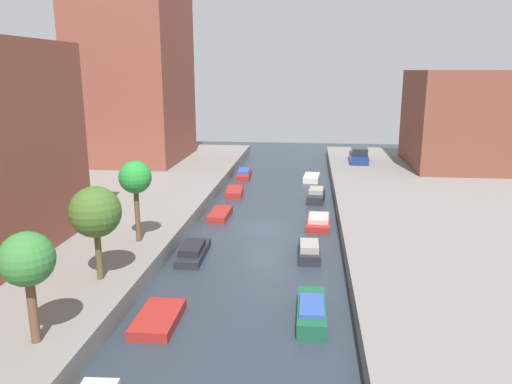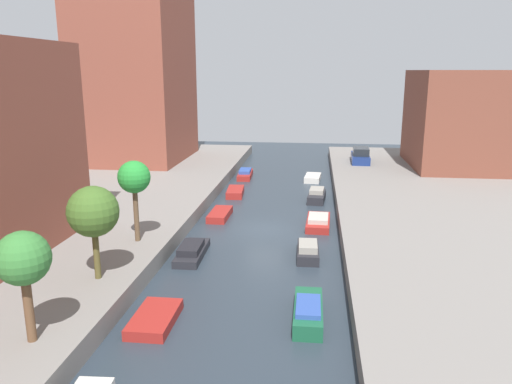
% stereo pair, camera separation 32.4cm
% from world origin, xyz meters
% --- Properties ---
extents(ground_plane, '(84.00, 84.00, 0.00)m').
position_xyz_m(ground_plane, '(0.00, 0.00, 0.00)').
color(ground_plane, '#28333D').
extents(quay_left, '(20.00, 64.00, 1.00)m').
position_xyz_m(quay_left, '(-15.00, 0.00, 0.50)').
color(quay_left, gray).
rests_on(quay_left, ground_plane).
extents(quay_right, '(20.00, 64.00, 1.00)m').
position_xyz_m(quay_right, '(15.00, 0.00, 0.50)').
color(quay_right, gray).
rests_on(quay_right, ground_plane).
extents(apartment_tower_far, '(10.00, 13.11, 23.33)m').
position_xyz_m(apartment_tower_far, '(-16.00, 20.45, 12.67)').
color(apartment_tower_far, brown).
rests_on(apartment_tower_far, quay_left).
extents(low_block_right, '(10.00, 12.10, 9.60)m').
position_xyz_m(low_block_right, '(18.00, 20.09, 5.80)').
color(low_block_right, brown).
rests_on(low_block_right, quay_right).
extents(street_tree_0, '(1.94, 1.94, 4.16)m').
position_xyz_m(street_tree_0, '(-6.79, -16.96, 4.12)').
color(street_tree_0, brown).
rests_on(street_tree_0, quay_left).
extents(street_tree_1, '(2.37, 2.37, 4.47)m').
position_xyz_m(street_tree_1, '(-6.79, -11.32, 4.25)').
color(street_tree_1, brown).
rests_on(street_tree_1, quay_left).
extents(street_tree_2, '(1.83, 1.83, 4.68)m').
position_xyz_m(street_tree_2, '(-6.79, -5.97, 4.68)').
color(street_tree_2, brown).
rests_on(street_tree_2, quay_left).
extents(parked_car, '(2.01, 4.86, 1.61)m').
position_xyz_m(parked_car, '(8.08, 21.22, 1.67)').
color(parked_car, navy).
rests_on(parked_car, quay_right).
extents(moored_boat_left_1, '(1.71, 3.16, 0.46)m').
position_xyz_m(moored_boat_left_1, '(-3.37, -13.47, 0.23)').
color(moored_boat_left_1, maroon).
rests_on(moored_boat_left_1, ground_plane).
extents(moored_boat_left_2, '(1.50, 4.14, 0.82)m').
position_xyz_m(moored_boat_left_2, '(-3.71, -5.58, 0.34)').
color(moored_boat_left_2, '#232328').
rests_on(moored_boat_left_2, ground_plane).
extents(moored_boat_left_3, '(1.40, 3.42, 0.50)m').
position_xyz_m(moored_boat_left_3, '(-3.58, 2.37, 0.25)').
color(moored_boat_left_3, maroon).
rests_on(moored_boat_left_3, ground_plane).
extents(moored_boat_left_4, '(1.60, 3.39, 0.58)m').
position_xyz_m(moored_boat_left_4, '(-3.54, 9.18, 0.29)').
color(moored_boat_left_4, maroon).
rests_on(moored_boat_left_4, ground_plane).
extents(moored_boat_left_5, '(1.50, 4.24, 0.83)m').
position_xyz_m(moored_boat_left_5, '(-3.73, 16.63, 0.35)').
color(moored_boat_left_5, maroon).
rests_on(moored_boat_left_5, ground_plane).
extents(moored_boat_right_1, '(1.25, 3.77, 0.90)m').
position_xyz_m(moored_boat_right_1, '(3.15, -12.38, 0.40)').
color(moored_boat_right_1, '#195638').
rests_on(moored_boat_right_1, ground_plane).
extents(moored_boat_right_2, '(1.33, 3.22, 0.96)m').
position_xyz_m(moored_boat_right_2, '(3.00, -4.86, 0.40)').
color(moored_boat_right_2, '#232328').
rests_on(moored_boat_right_2, ground_plane).
extents(moored_boat_right_3, '(1.72, 4.04, 0.79)m').
position_xyz_m(moored_boat_right_3, '(3.61, 1.19, 0.33)').
color(moored_boat_right_3, maroon).
rests_on(moored_boat_right_3, ground_plane).
extents(moored_boat_right_4, '(1.59, 3.49, 1.00)m').
position_xyz_m(moored_boat_right_4, '(3.49, 8.20, 0.43)').
color(moored_boat_right_4, '#232328').
rests_on(moored_boat_right_4, ground_plane).
extents(moored_boat_right_5, '(1.68, 3.18, 0.55)m').
position_xyz_m(moored_boat_right_5, '(3.10, 15.91, 0.28)').
color(moored_boat_right_5, beige).
rests_on(moored_boat_right_5, ground_plane).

